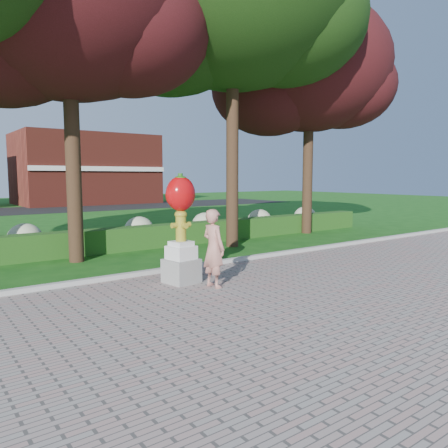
% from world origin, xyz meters
% --- Properties ---
extents(ground, '(100.00, 100.00, 0.00)m').
position_xyz_m(ground, '(0.00, 0.00, 0.00)').
color(ground, '#164A12').
rests_on(ground, ground).
extents(walkway, '(40.00, 14.00, 0.04)m').
position_xyz_m(walkway, '(0.00, -4.00, 0.02)').
color(walkway, gray).
rests_on(walkway, ground).
extents(curb, '(40.00, 0.18, 0.15)m').
position_xyz_m(curb, '(0.00, 3.00, 0.07)').
color(curb, '#ADADA5').
rests_on(curb, ground).
extents(lawn_hedge, '(24.00, 0.70, 0.80)m').
position_xyz_m(lawn_hedge, '(0.00, 7.00, 0.40)').
color(lawn_hedge, '#1A4A15').
rests_on(lawn_hedge, ground).
extents(hydrangea_row, '(20.10, 1.10, 0.99)m').
position_xyz_m(hydrangea_row, '(0.57, 8.00, 0.55)').
color(hydrangea_row, '#AAB68B').
rests_on(hydrangea_row, ground).
extents(street, '(50.00, 8.00, 0.02)m').
position_xyz_m(street, '(0.00, 28.00, 0.01)').
color(street, black).
rests_on(street, ground).
extents(building_right, '(12.00, 8.00, 6.40)m').
position_xyz_m(building_right, '(8.00, 34.00, 3.20)').
color(building_right, maroon).
rests_on(building_right, ground).
extents(tree_mid_left, '(8.25, 7.04, 10.69)m').
position_xyz_m(tree_mid_left, '(-2.10, 6.08, 7.30)').
color(tree_mid_left, black).
rests_on(tree_mid_left, ground).
extents(tree_far_right, '(7.88, 6.72, 10.21)m').
position_xyz_m(tree_far_right, '(8.40, 6.58, 6.97)').
color(tree_far_right, black).
rests_on(tree_far_right, ground).
extents(hydrant_sculpture, '(0.80, 0.80, 2.58)m').
position_xyz_m(hydrant_sculpture, '(-0.89, 1.76, 1.40)').
color(hydrant_sculpture, gray).
rests_on(hydrant_sculpture, walkway).
extents(woman, '(0.47, 0.68, 1.78)m').
position_xyz_m(woman, '(-0.52, 0.96, 0.93)').
color(woman, tan).
rests_on(woman, walkway).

